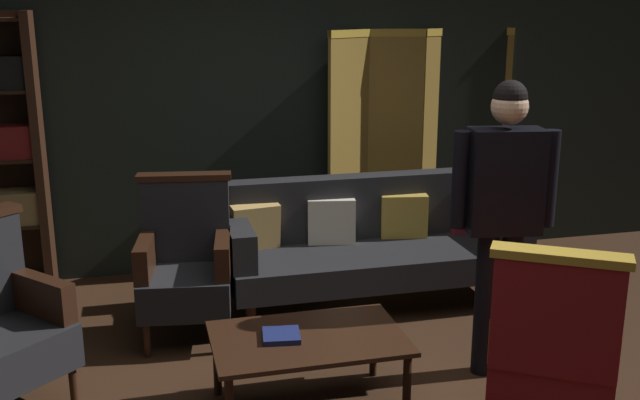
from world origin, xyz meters
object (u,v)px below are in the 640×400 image
at_px(folding_screen, 417,140).
at_px(coffee_table, 308,344).
at_px(book_navy_cloth, 281,336).
at_px(armchair_gilt_accent, 552,350).
at_px(armchair_wing_right, 186,263).
at_px(standing_figure, 503,203).
at_px(velvet_couch, 372,239).

relative_size(folding_screen, coffee_table, 1.90).
relative_size(coffee_table, book_navy_cloth, 5.24).
relative_size(armchair_gilt_accent, book_navy_cloth, 5.45).
xyz_separation_m(armchair_wing_right, book_navy_cloth, (0.41, -1.08, -0.06)).
xyz_separation_m(folding_screen, armchair_wing_right, (-2.03, -1.22, -0.50)).
xyz_separation_m(folding_screen, standing_figure, (-0.34, -2.17, 0.04)).
xyz_separation_m(standing_figure, book_navy_cloth, (-1.28, -0.13, -0.59)).
relative_size(coffee_table, armchair_gilt_accent, 0.96).
relative_size(coffee_table, standing_figure, 0.59).
distance_m(armchair_gilt_accent, book_navy_cloth, 1.34).
height_order(folding_screen, velvet_couch, folding_screen).
distance_m(velvet_couch, coffee_table, 1.60).
relative_size(velvet_couch, book_navy_cloth, 11.12).
bearing_deg(folding_screen, armchair_gilt_accent, -98.38).
bearing_deg(armchair_gilt_accent, armchair_wing_right, 134.08).
distance_m(armchair_wing_right, book_navy_cloth, 1.15).
height_order(armchair_gilt_accent, armchair_wing_right, same).
distance_m(folding_screen, armchair_gilt_accent, 2.96).
bearing_deg(book_navy_cloth, coffee_table, -5.28).
bearing_deg(coffee_table, book_navy_cloth, 174.72).
bearing_deg(armchair_wing_right, coffee_table, -63.37).
bearing_deg(standing_figure, coffee_table, -172.93).
distance_m(armchair_gilt_accent, standing_figure, 0.90).
height_order(folding_screen, armchair_wing_right, folding_screen).
bearing_deg(armchair_gilt_accent, folding_screen, 81.62).
xyz_separation_m(velvet_couch, armchair_wing_right, (-1.34, -0.29, 0.03)).
xyz_separation_m(folding_screen, book_navy_cloth, (-1.63, -2.30, -0.55)).
bearing_deg(armchair_wing_right, velvet_couch, 12.32).
bearing_deg(armchair_wing_right, book_navy_cloth, -69.28).
distance_m(velvet_couch, book_navy_cloth, 1.66).
relative_size(folding_screen, armchair_gilt_accent, 1.83).
distance_m(velvet_couch, standing_figure, 1.41).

